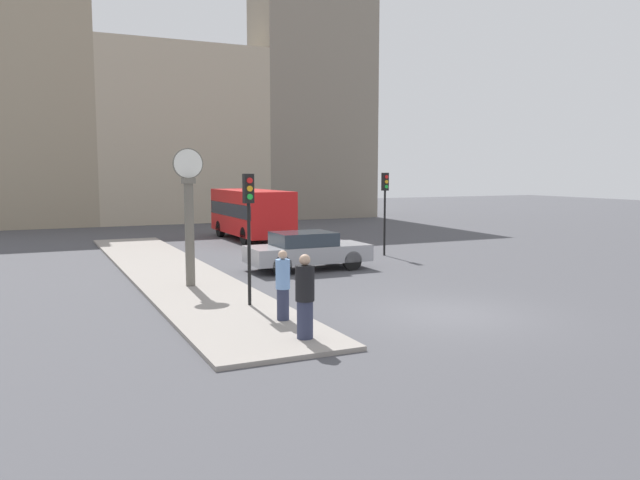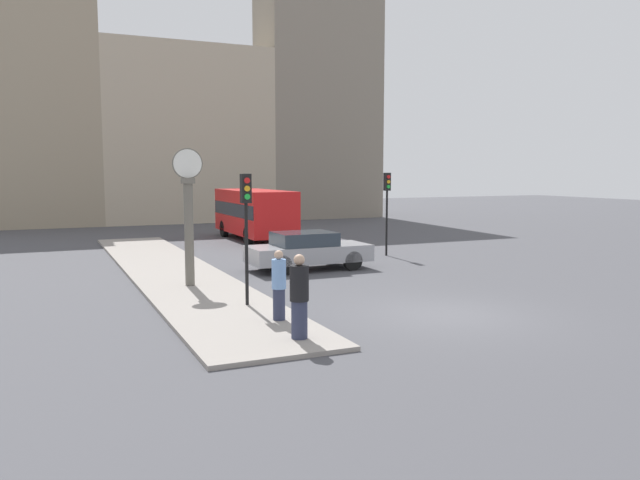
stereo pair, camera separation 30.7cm
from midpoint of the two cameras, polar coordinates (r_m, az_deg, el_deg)
name	(u,v)px [view 2 (the right image)]	position (r m, az deg, el deg)	size (l,w,h in m)	color
ground_plane	(446,314)	(16.29, 11.99, -6.66)	(120.00, 120.00, 0.00)	#47474C
sidewalk_corner	(172,271)	(22.95, -13.04, -2.80)	(3.13, 22.95, 0.10)	gray
building_row	(192,112)	(46.56, -11.41, 11.43)	(30.79, 5.00, 19.56)	gray
sedan_car	(308,250)	(22.94, -0.75, -0.94)	(4.47, 1.90, 1.40)	#9E9EA3
bus_distant	(254,211)	(33.09, -5.76, 2.62)	(2.39, 7.08, 2.63)	red
traffic_light_near	(246,211)	(16.34, -6.24, 2.65)	(0.26, 0.24, 3.45)	black
traffic_light_far	(387,196)	(26.81, 6.48, 3.99)	(0.26, 0.24, 3.55)	black
street_clock	(189,216)	(19.48, -11.48, 2.16)	(0.93, 0.37, 4.21)	#666056
pedestrian_blue_stripe	(279,285)	(14.80, -3.18, -4.14)	(0.34, 0.34, 1.67)	#2D334C
pedestrian_black_jacket	(299,297)	(13.15, -1.23, -5.22)	(0.40, 0.40, 1.80)	#2D334C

